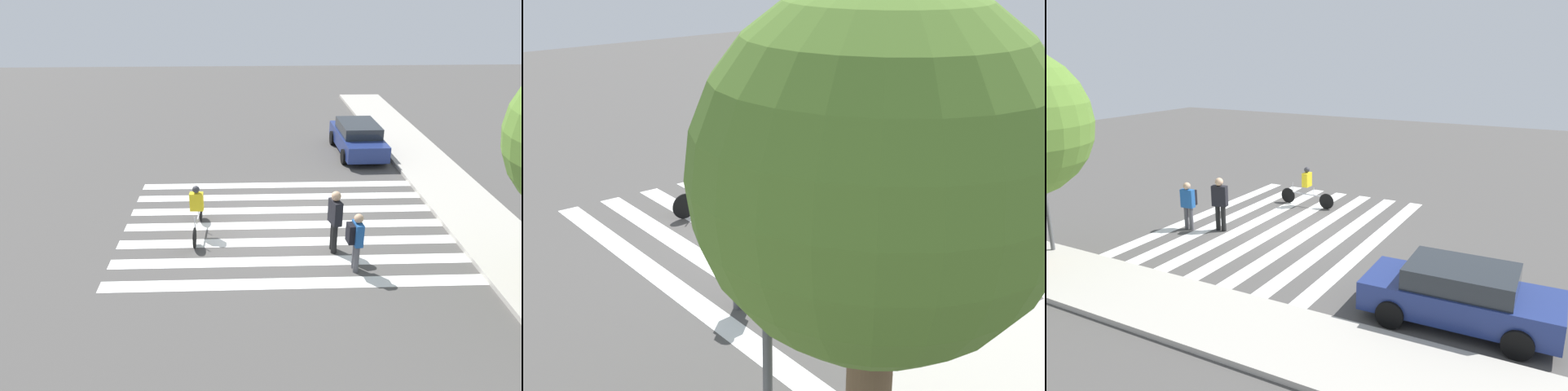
# 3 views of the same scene
# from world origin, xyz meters

# --- Properties ---
(ground_plane) EXTENTS (60.00, 60.00, 0.00)m
(ground_plane) POSITION_xyz_m (0.00, 0.00, 0.00)
(ground_plane) COLOR #4C4947
(crosswalk_stripes) EXTENTS (7.12, 10.00, 0.01)m
(crosswalk_stripes) POSITION_xyz_m (-0.00, 0.00, 0.00)
(crosswalk_stripes) COLOR white
(crosswalk_stripes) RESTS_ON ground_plane
(traffic_light) EXTENTS (0.60, 0.50, 4.71)m
(traffic_light) POSITION_xyz_m (4.83, 5.25, 3.29)
(traffic_light) COLOR #515456
(traffic_light) RESTS_ON ground_plane
(street_tree) EXTENTS (3.98, 3.98, 6.10)m
(street_tree) POSITION_xyz_m (4.16, 6.43, 4.08)
(street_tree) COLOR brown
(street_tree) RESTS_ON ground_plane
(pedestrian_adult_blue_shirt) EXTENTS (0.48, 0.41, 1.66)m
(pedestrian_adult_blue_shirt) POSITION_xyz_m (2.70, 1.65, 0.97)
(pedestrian_adult_blue_shirt) COLOR #4C4C51
(pedestrian_adult_blue_shirt) RESTS_ON ground_plane
(pedestrian_adult_tall_backpack) EXTENTS (0.55, 0.35, 1.85)m
(pedestrian_adult_tall_backpack) POSITION_xyz_m (1.66, 1.27, 1.05)
(pedestrian_adult_tall_backpack) COLOR black
(pedestrian_adult_tall_backpack) RESTS_ON ground_plane
(cyclist_mid_street) EXTENTS (2.37, 0.41, 1.58)m
(cyclist_mid_street) POSITION_xyz_m (0.45, -2.68, 0.86)
(cyclist_mid_street) COLOR black
(cyclist_mid_street) RESTS_ON ground_plane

